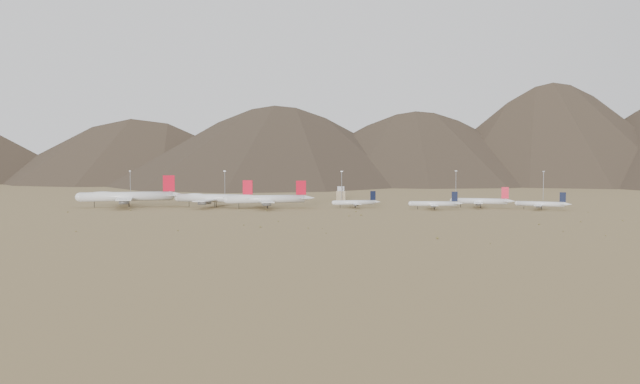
# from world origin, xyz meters

# --- Properties ---
(ground) EXTENTS (3000.00, 3000.00, 0.00)m
(ground) POSITION_xyz_m (0.00, 0.00, 0.00)
(ground) COLOR #9E8252
(ground) RESTS_ON ground
(mountain_ridge) EXTENTS (4400.00, 1000.00, 300.00)m
(mountain_ridge) POSITION_xyz_m (0.00, 900.00, 150.00)
(mountain_ridge) COLOR #433728
(mountain_ridge) RESTS_ON ground
(widebody_west) EXTENTS (76.10, 60.70, 23.59)m
(widebody_west) POSITION_xyz_m (-125.11, 23.60, 8.13)
(widebody_west) COLOR silver
(widebody_west) RESTS_ON ground
(widebody_centre) EXTENTS (68.37, 53.12, 20.38)m
(widebody_centre) POSITION_xyz_m (-59.81, 26.48, 7.03)
(widebody_centre) COLOR silver
(widebody_centre) RESTS_ON ground
(widebody_east) EXTENTS (65.86, 52.06, 20.05)m
(widebody_east) POSITION_xyz_m (-19.81, 20.19, 6.91)
(widebody_east) COLOR silver
(widebody_east) RESTS_ON ground
(narrowbody_a) EXTENTS (36.15, 26.78, 12.26)m
(narrowbody_a) POSITION_xyz_m (44.89, 30.81, 3.98)
(narrowbody_a) COLOR silver
(narrowbody_a) RESTS_ON ground
(narrowbody_b) EXTENTS (38.78, 27.65, 12.80)m
(narrowbody_b) POSITION_xyz_m (101.54, 20.21, 4.15)
(narrowbody_b) COLOR silver
(narrowbody_b) RESTS_ON ground
(narrowbody_c) EXTENTS (46.55, 34.01, 15.49)m
(narrowbody_c) POSITION_xyz_m (137.01, 37.32, 5.03)
(narrowbody_c) COLOR silver
(narrowbody_c) RESTS_ON ground
(narrowbody_d) EXTENTS (36.78, 27.48, 12.68)m
(narrowbody_d) POSITION_xyz_m (177.02, 24.06, 4.11)
(narrowbody_d) COLOR silver
(narrowbody_d) RESTS_ON ground
(control_tower) EXTENTS (8.00, 8.00, 12.00)m
(control_tower) POSITION_xyz_m (30.00, 120.00, 5.32)
(control_tower) COLOR tan
(control_tower) RESTS_ON ground
(mast_far_west) EXTENTS (2.00, 0.60, 25.70)m
(mast_far_west) POSITION_xyz_m (-160.92, 120.17, 14.20)
(mast_far_west) COLOR gray
(mast_far_west) RESTS_ON ground
(mast_west) EXTENTS (2.00, 0.60, 25.70)m
(mast_west) POSITION_xyz_m (-74.65, 122.99, 14.20)
(mast_west) COLOR gray
(mast_west) RESTS_ON ground
(mast_centre) EXTENTS (2.00, 0.60, 25.70)m
(mast_centre) POSITION_xyz_m (30.93, 112.83, 14.20)
(mast_centre) COLOR gray
(mast_centre) RESTS_ON ground
(mast_east) EXTENTS (2.00, 0.60, 25.70)m
(mast_east) POSITION_xyz_m (133.51, 147.30, 14.20)
(mast_east) COLOR gray
(mast_east) RESTS_ON ground
(mast_far_east) EXTENTS (2.00, 0.60, 25.70)m
(mast_far_east) POSITION_xyz_m (206.52, 129.77, 14.20)
(mast_far_east) COLOR gray
(mast_far_east) RESTS_ON ground
(desert_scrub) EXTENTS (442.57, 171.81, 0.98)m
(desert_scrub) POSITION_xyz_m (16.82, -70.30, 0.34)
(desert_scrub) COLOR olive
(desert_scrub) RESTS_ON ground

